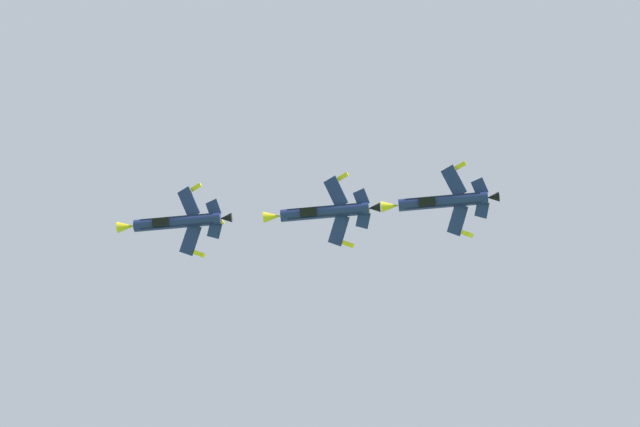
{
  "coord_description": "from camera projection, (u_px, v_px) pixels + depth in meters",
  "views": [
    {
      "loc": [
        5.44,
        -2.75,
        1.92
      ],
      "look_at": [
        -32.9,
        62.06,
        135.58
      ],
      "focal_mm": 63.46,
      "sensor_mm": 36.0,
      "label": 1
    }
  ],
  "objects": [
    {
      "name": "fighter_jet_lead",
      "position": [
        175.0,
        222.0,
        155.38
      ],
      "size": [
        15.03,
        9.32,
        6.95
      ],
      "rotation": [
        0.0,
        0.75,
        2.01
      ],
      "color": "navy"
    },
    {
      "name": "fighter_jet_left_wing",
      "position": [
        323.0,
        212.0,
        153.01
      ],
      "size": [
        15.03,
        9.35,
        6.88
      ],
      "rotation": [
        0.0,
        0.74,
        2.01
      ],
      "color": "navy"
    },
    {
      "name": "fighter_jet_right_wing",
      "position": [
        441.0,
        202.0,
        152.24
      ],
      "size": [
        15.03,
        9.49,
        6.52
      ],
      "rotation": [
        0.0,
        0.69,
        2.01
      ],
      "color": "navy"
    }
  ]
}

